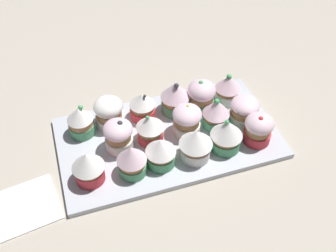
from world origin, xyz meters
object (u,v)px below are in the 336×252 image
cupcake_3 (142,106)px  cupcake_10 (119,137)px  cupcake_4 (109,112)px  cupcake_6 (244,110)px  cupcake_5 (80,121)px  cupcake_13 (196,144)px  baking_tray (168,138)px  napkin (20,208)px  cupcake_11 (258,128)px  cupcake_12 (226,134)px  cupcake_15 (132,160)px  cupcake_16 (88,166)px  cupcake_2 (175,97)px  cupcake_9 (150,129)px  cupcake_7 (216,112)px  cupcake_8 (186,119)px  cupcake_14 (161,152)px  cupcake_1 (201,95)px

cupcake_3 → cupcake_10: size_ratio=0.91×
cupcake_4 → cupcake_6: bearing=163.5°
cupcake_5 → cupcake_13: (-20.56, 13.69, 0.19)cm
baking_tray → napkin: (31.37, 8.08, -0.30)cm
cupcake_11 → cupcake_12: cupcake_12 is taller
cupcake_6 → cupcake_12: (6.85, 5.82, 0.59)cm
cupcake_10 → napkin: cupcake_10 is taller
cupcake_15 → cupcake_16: bearing=-6.4°
cupcake_16 → cupcake_2: bearing=-148.7°
baking_tray → cupcake_5: (17.13, -6.59, 4.17)cm
cupcake_5 → cupcake_16: 12.74cm
cupcake_9 → cupcake_16: size_ratio=0.99×
cupcake_7 → cupcake_8: 6.62cm
cupcake_8 → cupcake_12: size_ratio=0.92×
cupcake_7 → cupcake_9: cupcake_7 is taller
cupcake_7 → cupcake_10: size_ratio=1.00×
cupcake_2 → cupcake_12: cupcake_2 is taller
cupcake_16 → napkin: (13.68, 1.95, -4.74)cm
cupcake_9 → cupcake_15: same height
cupcake_2 → cupcake_15: 19.52cm
cupcake_6 → cupcake_7: size_ratio=0.86×
cupcake_4 → cupcake_15: bearing=95.4°
cupcake_12 → cupcake_14: bearing=-0.2°
cupcake_3 → cupcake_11: 25.22cm
cupcake_2 → cupcake_13: size_ratio=1.15×
cupcake_5 → cupcake_14: size_ratio=1.12×
cupcake_2 → cupcake_4: size_ratio=1.18×
cupcake_4 → cupcake_6: (-28.01, 8.28, -0.29)cm
baking_tray → cupcake_7: size_ratio=6.19×
cupcake_2 → cupcake_14: 15.63cm
cupcake_12 → cupcake_13: cupcake_12 is taller
cupcake_1 → cupcake_10: (20.29, 6.52, -0.13)cm
cupcake_1 → cupcake_2: 5.93cm
cupcake_1 → napkin: 43.78cm
cupcake_4 → cupcake_10: (-0.43, 7.93, 0.14)cm
cupcake_1 → cupcake_9: bearing=24.8°
cupcake_3 → cupcake_10: (6.98, 7.80, 0.38)cm
baking_tray → cupcake_1: bearing=-148.3°
cupcake_8 → cupcake_16: (21.87, 6.43, 0.28)cm
cupcake_10 → cupcake_2: bearing=-152.5°
cupcake_10 → cupcake_13: 15.42cm
cupcake_13 → cupcake_8: bearing=-95.8°
napkin → cupcake_3: bearing=-151.0°
cupcake_5 → cupcake_16: (0.56, 12.73, 0.28)cm
cupcake_9 → cupcake_11: size_ratio=1.00×
cupcake_7 → cupcake_16: (28.48, 6.19, 0.14)cm
cupcake_2 → cupcake_16: size_ratio=1.13×
cupcake_12 → cupcake_4: bearing=-33.7°
cupcake_11 → cupcake_16: bearing=-1.3°
napkin → cupcake_10: bearing=-159.9°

